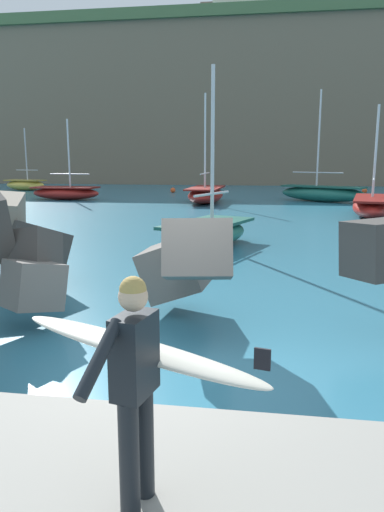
% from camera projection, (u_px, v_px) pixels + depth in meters
% --- Properties ---
extents(ground_plane, '(400.00, 400.00, 0.00)m').
position_uv_depth(ground_plane, '(175.00, 357.00, 6.95)').
color(ground_plane, '#2D6B84').
extents(breakwater_jetty, '(31.62, 7.63, 2.37)m').
position_uv_depth(breakwater_jetty, '(142.00, 263.00, 8.20)').
color(breakwater_jetty, '#4C4944').
rests_on(breakwater_jetty, ground).
extents(surfer_with_board, '(2.12, 1.36, 1.78)m').
position_uv_depth(surfer_with_board, '(138.00, 370.00, 3.56)').
color(surfer_with_board, black).
rests_on(surfer_with_board, walkway_path).
extents(boat_near_left, '(4.30, 2.52, 5.61)m').
position_uv_depth(boat_near_left, '(25.00, 184.00, 44.81)').
color(boat_near_left, '#EAC64C').
rests_on(boat_near_left, ground).
extents(boat_near_centre, '(2.98, 6.24, 5.46)m').
position_uv_depth(boat_near_centre, '(372.00, 206.00, 24.13)').
color(boat_near_centre, maroon).
rests_on(boat_near_centre, ground).
extents(boat_near_right, '(5.00, 2.24, 5.57)m').
position_uv_depth(boat_near_right, '(66.00, 192.00, 34.29)').
color(boat_near_right, maroon).
rests_on(boat_near_right, ground).
extents(boat_mid_left, '(2.31, 5.82, 6.87)m').
position_uv_depth(boat_mid_left, '(206.00, 194.00, 31.54)').
color(boat_mid_left, maroon).
rests_on(boat_mid_left, ground).
extents(boat_mid_right, '(6.06, 4.53, 7.34)m').
position_uv_depth(boat_mid_right, '(322.00, 193.00, 32.63)').
color(boat_mid_right, '#1E6656').
rests_on(boat_mid_right, ground).
extents(boat_far_left, '(3.20, 4.49, 5.71)m').
position_uv_depth(boat_far_left, '(208.00, 232.00, 15.78)').
color(boat_far_left, '#1E6656').
rests_on(boat_far_left, ground).
extents(mooring_buoy_middle, '(0.44, 0.44, 0.44)m').
position_uv_depth(mooring_buoy_middle, '(173.00, 190.00, 41.41)').
color(mooring_buoy_middle, '#E54C1E').
rests_on(mooring_buoy_middle, ground).
extents(mooring_buoy_outer, '(0.44, 0.44, 0.44)m').
position_uv_depth(mooring_buoy_outer, '(364.00, 191.00, 40.68)').
color(mooring_buoy_outer, '#E54C1E').
rests_on(mooring_buoy_outer, ground).
extents(headland_bluff, '(105.15, 43.18, 18.82)m').
position_uv_depth(headland_bluff, '(302.00, 114.00, 71.24)').
color(headland_bluff, '#756651').
rests_on(headland_bluff, ground).
extents(station_building_west, '(8.23, 7.56, 5.63)m').
position_uv_depth(station_building_west, '(245.00, 13.00, 62.94)').
color(station_building_west, beige).
rests_on(station_building_west, headland_bluff).
extents(station_building_central, '(6.45, 4.64, 6.24)m').
position_uv_depth(station_building_central, '(212.00, 37.00, 76.42)').
color(station_building_central, beige).
rests_on(station_building_central, headland_bluff).
extents(station_building_east, '(6.65, 5.98, 6.32)m').
position_uv_depth(station_building_east, '(225.00, 30.00, 72.55)').
color(station_building_east, '#B2ADA3').
rests_on(station_building_east, headland_bluff).
extents(station_building_annex, '(4.35, 7.18, 5.28)m').
position_uv_depth(station_building_annex, '(158.00, 38.00, 75.21)').
color(station_building_annex, '#B2ADA3').
rests_on(station_building_annex, headland_bluff).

